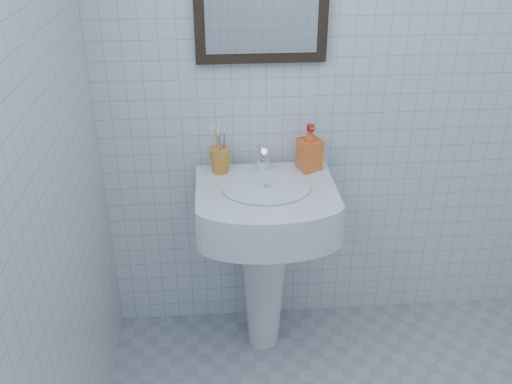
{
  "coord_description": "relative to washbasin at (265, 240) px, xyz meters",
  "views": [
    {
      "loc": [
        -0.63,
        -0.98,
        1.82
      ],
      "look_at": [
        -0.48,
        0.86,
        0.85
      ],
      "focal_mm": 40.0,
      "sensor_mm": 36.0,
      "label": 1
    }
  ],
  "objects": [
    {
      "name": "wall_back",
      "position": [
        0.44,
        0.22,
        0.69
      ],
      "size": [
        2.2,
        0.02,
        2.5
      ],
      "primitive_type": "cube",
      "color": "silver",
      "rests_on": "ground"
    },
    {
      "name": "washbasin",
      "position": [
        0.0,
        0.0,
        0.0
      ],
      "size": [
        0.54,
        0.39,
        0.83
      ],
      "color": "white",
      "rests_on": "ground"
    },
    {
      "name": "faucet",
      "position": [
        0.0,
        0.1,
        0.31
      ],
      "size": [
        0.05,
        0.1,
        0.12
      ],
      "color": "white",
      "rests_on": "washbasin"
    },
    {
      "name": "toothbrush_cup",
      "position": [
        -0.17,
        0.11,
        0.32
      ],
      "size": [
        0.1,
        0.1,
        0.1
      ],
      "primitive_type": null,
      "rotation": [
        0.0,
        0.0,
        -0.13
      ],
      "color": "orange",
      "rests_on": "washbasin"
    },
    {
      "name": "soap_dispenser",
      "position": [
        0.19,
        0.11,
        0.36
      ],
      "size": [
        0.11,
        0.11,
        0.19
      ],
      "primitive_type": "imported",
      "rotation": [
        0.0,
        0.0,
        0.33
      ],
      "color": "red",
      "rests_on": "washbasin"
    }
  ]
}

